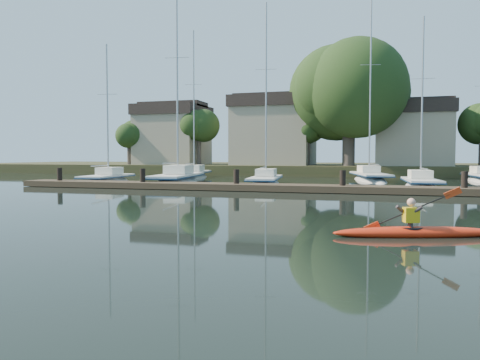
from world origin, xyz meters
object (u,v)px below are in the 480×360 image
(sailboat_1, at_px, (177,187))
(sailboat_5, at_px, (194,180))
(dock, at_px, (288,188))
(sailboat_2, at_px, (265,187))
(sailboat_3, at_px, (421,191))
(sailboat_6, at_px, (370,183))
(sailboat_0, at_px, (107,185))
(kayak, at_px, (415,230))

(sailboat_1, relative_size, sailboat_5, 1.07)
(dock, height_order, sailboat_1, sailboat_1)
(sailboat_2, bearing_deg, sailboat_5, 130.33)
(sailboat_5, bearing_deg, sailboat_2, -52.45)
(sailboat_5, bearing_deg, sailboat_3, -33.12)
(sailboat_2, distance_m, sailboat_6, 10.18)
(dock, height_order, sailboat_2, sailboat_2)
(dock, distance_m, sailboat_2, 5.84)
(sailboat_3, height_order, sailboat_5, sailboat_5)
(sailboat_1, xyz_separation_m, sailboat_2, (6.23, 0.73, 0.04))
(sailboat_2, bearing_deg, sailboat_3, -7.86)
(sailboat_2, bearing_deg, sailboat_1, 179.62)
(sailboat_0, bearing_deg, sailboat_1, -2.75)
(dock, bearing_deg, sailboat_5, 130.16)
(kayak, bearing_deg, sailboat_2, 95.88)
(sailboat_1, height_order, sailboat_2, sailboat_1)
(sailboat_1, bearing_deg, sailboat_6, 24.63)
(kayak, bearing_deg, sailboat_0, 120.46)
(dock, distance_m, sailboat_5, 17.00)
(dock, distance_m, sailboat_3, 8.98)
(sailboat_0, height_order, sailboat_3, sailboat_3)
(sailboat_6, bearing_deg, sailboat_2, -142.78)
(kayak, bearing_deg, sailboat_5, 104.30)
(sailboat_2, bearing_deg, sailboat_0, 178.55)
(dock, bearing_deg, sailboat_3, 34.80)
(dock, bearing_deg, sailboat_1, 152.74)
(sailboat_5, bearing_deg, sailboat_0, -119.32)
(sailboat_0, distance_m, sailboat_5, 9.42)
(kayak, xyz_separation_m, sailboat_1, (-14.51, 18.03, -0.37))
(kayak, relative_size, sailboat_0, 0.36)
(sailboat_0, height_order, sailboat_6, sailboat_6)
(dock, height_order, sailboat_3, sailboat_3)
(sailboat_5, height_order, sailboat_6, sailboat_6)
(sailboat_1, relative_size, sailboat_6, 0.97)
(sailboat_2, relative_size, sailboat_5, 0.94)
(dock, distance_m, sailboat_1, 9.87)
(kayak, distance_m, sailboat_5, 31.34)
(sailboat_2, xyz_separation_m, sailboat_5, (-8.43, 7.74, -0.01))
(kayak, height_order, dock, kayak)
(sailboat_3, relative_size, sailboat_6, 0.74)
(kayak, xyz_separation_m, sailboat_6, (-1.58, 26.43, -0.34))
(kayak, distance_m, sailboat_0, 26.54)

